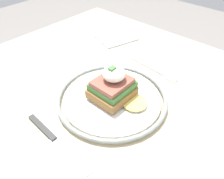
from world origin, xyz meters
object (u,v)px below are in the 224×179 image
Objects in this scene: plate at (112,98)px; knife at (52,137)px; sandwich at (113,86)px; fork at (155,70)px; napkin at (117,38)px.

plate reaches higher than knife.
plate is 0.04m from sandwich.
fork is 1.28× the size of napkin.
napkin is (-0.07, -0.21, 0.00)m from fork.
plate reaches higher than napkin.
fork is (-0.18, 0.01, -0.01)m from plate.
napkin is at bearing -141.05° from plate.
napkin is at bearing -109.04° from fork.
fork is 0.81× the size of knife.
fork is at bearing 70.96° from napkin.
sandwich reaches higher than fork.
fork is at bearing 177.06° from plate.
knife is (0.17, -0.02, -0.04)m from sandwich.
plate is 1.35× the size of knife.
plate is 0.32m from napkin.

